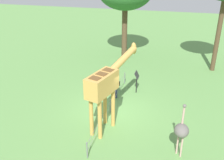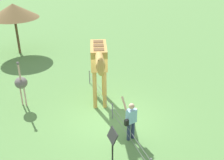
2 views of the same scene
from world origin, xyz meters
name	(u,v)px [view 1 (image 1 of 2)]	position (x,y,z in m)	size (l,w,h in m)	color
ground_plane	(111,112)	(0.00, 0.00, 0.00)	(60.00, 60.00, 0.00)	#60934C
giraffe	(106,83)	(-1.23, -0.11, 2.24)	(3.97, 1.58, 3.44)	gold
visitor	(114,83)	(1.52, 0.22, 0.90)	(0.56, 0.57, 1.77)	navy
ostrich	(181,131)	(-2.42, -3.41, 1.18)	(0.70, 0.56, 2.25)	#CC9E93
info_sign	(137,78)	(2.47, -0.86, 0.95)	(0.56, 0.21, 1.32)	black
wire_fence	(110,105)	(0.00, 0.06, 0.40)	(7.05, 0.05, 0.75)	slate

